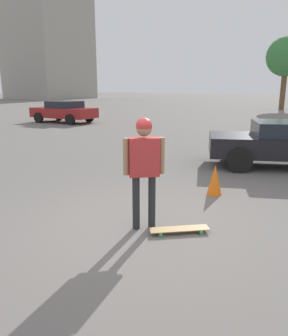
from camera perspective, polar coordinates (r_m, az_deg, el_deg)
name	(u,v)px	position (r m, az deg, el deg)	size (l,w,h in m)	color
ground_plane	(144,228)	(5.44, 0.00, -10.38)	(220.00, 220.00, 0.00)	slate
person	(144,159)	(5.07, 0.00, 1.54)	(0.46, 0.51, 1.79)	#262628
skateboard	(179,229)	(5.27, 6.19, -10.54)	(0.78, 0.85, 0.07)	tan
car_parked_near	(284,143)	(10.14, 23.23, 4.06)	(3.27, 4.48, 1.30)	black
car_parked_far	(64,111)	(22.10, -13.76, 9.59)	(2.35, 4.36, 1.37)	maroon
building_block_distant	(47,36)	(72.00, -16.47, 21.24)	(13.25, 13.41, 24.21)	#9E998E
tree_distant	(286,57)	(36.86, 23.54, 17.31)	(3.86, 3.86, 7.12)	brown
traffic_cone	(215,180)	(7.10, 12.23, -2.01)	(0.32, 0.32, 0.65)	orange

